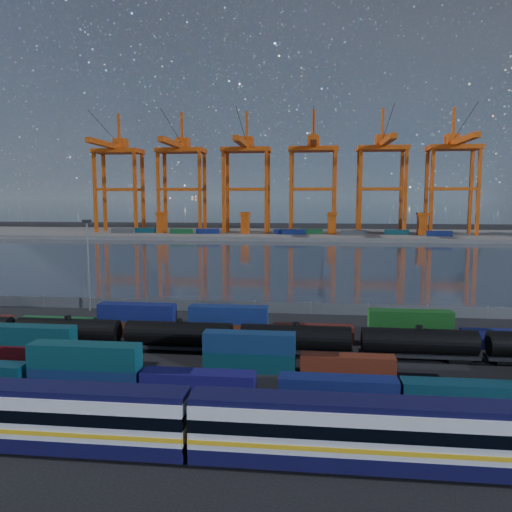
# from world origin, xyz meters

# --- Properties ---
(ground) EXTENTS (700.00, 700.00, 0.00)m
(ground) POSITION_xyz_m (0.00, 0.00, 0.00)
(ground) COLOR black
(ground) RESTS_ON ground
(harbor_water) EXTENTS (700.00, 700.00, 0.00)m
(harbor_water) POSITION_xyz_m (0.00, 105.00, 0.01)
(harbor_water) COLOR #2B323E
(harbor_water) RESTS_ON ground
(far_quay) EXTENTS (700.00, 70.00, 2.00)m
(far_quay) POSITION_xyz_m (0.00, 210.00, 1.00)
(far_quay) COLOR #514F4C
(far_quay) RESTS_ON ground
(distant_mountains) EXTENTS (2470.00, 1100.00, 520.00)m
(distant_mountains) POSITION_xyz_m (63.02, 1600.00, 220.29)
(distant_mountains) COLOR #1E2630
(distant_mountains) RESTS_ON ground
(passenger_train) EXTENTS (77.63, 3.17, 5.43)m
(passenger_train) POSITION_xyz_m (-12.27, -22.68, 2.73)
(passenger_train) COLOR silver
(passenger_train) RESTS_ON ground
(container_row_south) EXTENTS (139.65, 2.41, 5.14)m
(container_row_south) POSITION_xyz_m (4.72, -10.27, 1.97)
(container_row_south) COLOR #45464A
(container_row_south) RESTS_ON ground
(container_row_mid) EXTENTS (140.33, 2.21, 4.71)m
(container_row_mid) POSITION_xyz_m (3.22, -2.31, 1.65)
(container_row_mid) COLOR #434649
(container_row_mid) RESTS_ON ground
(container_row_north) EXTENTS (140.53, 2.32, 4.94)m
(container_row_north) POSITION_xyz_m (-4.90, 10.60, 1.89)
(container_row_north) COLOR navy
(container_row_north) RESTS_ON ground
(tanker_string) EXTENTS (107.69, 3.16, 4.52)m
(tanker_string) POSITION_xyz_m (8.12, 3.99, 2.27)
(tanker_string) COLOR black
(tanker_string) RESTS_ON ground
(waterfront_fence) EXTENTS (160.12, 0.12, 2.20)m
(waterfront_fence) POSITION_xyz_m (-0.00, 28.00, 1.00)
(waterfront_fence) COLOR #595B5E
(waterfront_fence) RESTS_ON ground
(yard_light_mast) EXTENTS (1.60, 0.40, 16.60)m
(yard_light_mast) POSITION_xyz_m (-30.00, 26.00, 9.30)
(yard_light_mast) COLOR slate
(yard_light_mast) RESTS_ON ground
(gantry_cranes) EXTENTS (200.34, 48.64, 65.87)m
(gantry_cranes) POSITION_xyz_m (-7.50, 203.25, 40.38)
(gantry_cranes) COLOR #C2480D
(gantry_cranes) RESTS_ON ground
(quay_containers) EXTENTS (172.58, 10.99, 2.60)m
(quay_containers) POSITION_xyz_m (-11.00, 195.46, 3.30)
(quay_containers) COLOR navy
(quay_containers) RESTS_ON far_quay
(straddle_carriers) EXTENTS (140.00, 7.00, 11.10)m
(straddle_carriers) POSITION_xyz_m (-2.50, 200.00, 7.82)
(straddle_carriers) COLOR #C2480D
(straddle_carriers) RESTS_ON far_quay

